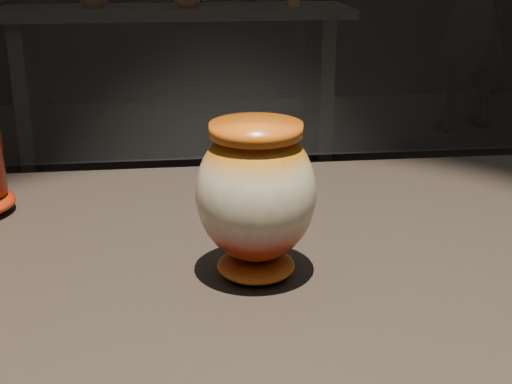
# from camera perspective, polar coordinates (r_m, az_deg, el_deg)

# --- Properties ---
(main_vase) EXTENTS (0.16, 0.16, 0.19)m
(main_vase) POSITION_cam_1_polar(r_m,az_deg,el_deg) (0.82, 0.00, -0.22)
(main_vase) COLOR maroon
(main_vase) RESTS_ON display_plinth
(back_shelf) EXTENTS (2.00, 0.60, 0.90)m
(back_shelf) POSITION_cam_1_polar(r_m,az_deg,el_deg) (4.23, -6.43, 10.92)
(back_shelf) COLOR black
(back_shelf) RESTS_ON ground
(visitor) EXTENTS (0.68, 0.56, 1.62)m
(visitor) POSITION_cam_1_polar(r_m,az_deg,el_deg) (5.12, 16.96, 13.71)
(visitor) COLOR black
(visitor) RESTS_ON ground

